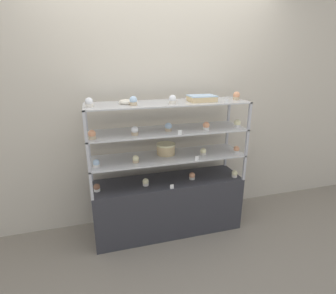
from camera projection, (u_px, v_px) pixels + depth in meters
name	position (u px, v px, depth m)	size (l,w,h in m)	color
ground_plane	(168.00, 228.00, 2.83)	(20.00, 20.00, 0.00)	gray
back_wall	(159.00, 103.00, 2.74)	(8.00, 0.05, 2.60)	beige
display_base	(168.00, 205.00, 2.74)	(1.50, 0.42, 0.57)	#333338
display_riser_lower	(168.00, 157.00, 2.57)	(1.50, 0.42, 0.26)	#B7B7BC
display_riser_middle	(168.00, 132.00, 2.48)	(1.50, 0.42, 0.26)	#B7B7BC
display_riser_upper	(168.00, 104.00, 2.40)	(1.50, 0.42, 0.26)	#B7B7BC
layer_cake_centerpiece	(166.00, 149.00, 2.59)	(0.19, 0.19, 0.11)	#DBBC84
sheet_cake_frosted	(202.00, 98.00, 2.44)	(0.25, 0.18, 0.06)	#DBBC84
cupcake_0	(97.00, 188.00, 2.41)	(0.06, 0.06, 0.07)	white
cupcake_1	(146.00, 182.00, 2.52)	(0.06, 0.06, 0.07)	beige
cupcake_2	(192.00, 176.00, 2.66)	(0.06, 0.06, 0.07)	beige
cupcake_3	(235.00, 174.00, 2.71)	(0.06, 0.06, 0.07)	beige
price_tag_0	(172.00, 187.00, 2.46)	(0.04, 0.00, 0.04)	white
cupcake_4	(96.00, 163.00, 2.29)	(0.06, 0.06, 0.07)	white
cupcake_5	(136.00, 159.00, 2.39)	(0.06, 0.06, 0.07)	#CCB28C
cupcake_6	(203.00, 152.00, 2.58)	(0.06, 0.06, 0.07)	beige
cupcake_7	(236.00, 149.00, 2.65)	(0.06, 0.06, 0.07)	white
price_tag_1	(197.00, 158.00, 2.44)	(0.04, 0.00, 0.04)	white
cupcake_8	(92.00, 135.00, 2.19)	(0.06, 0.06, 0.08)	#CCB28C
cupcake_9	(135.00, 131.00, 2.30)	(0.06, 0.06, 0.08)	#CCB28C
cupcake_10	(168.00, 127.00, 2.43)	(0.06, 0.06, 0.08)	#CCB28C
cupcake_11	(206.00, 126.00, 2.47)	(0.06, 0.06, 0.08)	white
cupcake_12	(237.00, 124.00, 2.56)	(0.06, 0.06, 0.08)	white
price_tag_2	(180.00, 132.00, 2.31)	(0.04, 0.00, 0.04)	white
cupcake_13	(89.00, 103.00, 2.14)	(0.06, 0.06, 0.08)	beige
cupcake_14	(133.00, 101.00, 2.22)	(0.06, 0.06, 0.08)	#CCB28C
cupcake_15	(173.00, 100.00, 2.30)	(0.06, 0.06, 0.08)	beige
cupcake_16	(236.00, 96.00, 2.53)	(0.06, 0.06, 0.08)	#CCB28C
price_tag_3	(226.00, 101.00, 2.34)	(0.04, 0.00, 0.04)	white
donut_glazed	(126.00, 102.00, 2.31)	(0.13, 0.13, 0.03)	#EFE5CC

